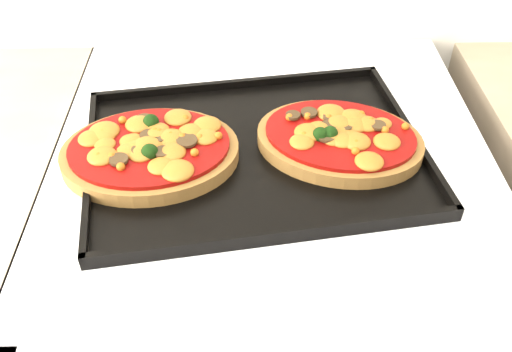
{
  "coord_description": "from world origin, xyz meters",
  "views": [
    {
      "loc": [
        -0.08,
        1.1,
        1.39
      ],
      "look_at": [
        -0.06,
        1.63,
        0.92
      ],
      "focal_mm": 40.0,
      "sensor_mm": 36.0,
      "label": 1
    }
  ],
  "objects_px": {
    "baking_tray": "(255,150)",
    "pizza_right": "(340,138)",
    "pizza_left": "(150,150)",
    "stove": "(267,336)"
  },
  "relations": [
    {
      "from": "baking_tray",
      "to": "pizza_right",
      "type": "distance_m",
      "value": 0.11
    },
    {
      "from": "pizza_left",
      "to": "pizza_right",
      "type": "bearing_deg",
      "value": 4.78
    },
    {
      "from": "stove",
      "to": "pizza_left",
      "type": "distance_m",
      "value": 0.51
    },
    {
      "from": "stove",
      "to": "baking_tray",
      "type": "distance_m",
      "value": 0.47
    },
    {
      "from": "baking_tray",
      "to": "pizza_right",
      "type": "relative_size",
      "value": 1.98
    },
    {
      "from": "baking_tray",
      "to": "stove",
      "type": "bearing_deg",
      "value": 31.33
    },
    {
      "from": "baking_tray",
      "to": "pizza_left",
      "type": "relative_size",
      "value": 1.91
    },
    {
      "from": "baking_tray",
      "to": "pizza_right",
      "type": "bearing_deg",
      "value": -5.82
    },
    {
      "from": "stove",
      "to": "pizza_left",
      "type": "bearing_deg",
      "value": -167.56
    },
    {
      "from": "stove",
      "to": "pizza_right",
      "type": "distance_m",
      "value": 0.49
    }
  ]
}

